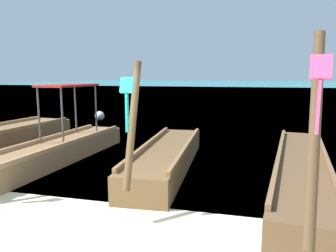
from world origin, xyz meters
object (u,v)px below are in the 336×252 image
longtail_boat_blue_ribbon (1,138)px  longtail_boat_pink_ribbon (301,171)px  longtail_boat_yellow_ribbon (55,150)px  mooring_buoy_near (100,116)px  longtail_boat_turquoise_ribbon (167,157)px

longtail_boat_blue_ribbon → longtail_boat_pink_ribbon: longtail_boat_pink_ribbon is taller
longtail_boat_blue_ribbon → longtail_boat_yellow_ribbon: bearing=-21.2°
longtail_boat_pink_ribbon → mooring_buoy_near: longtail_boat_pink_ribbon is taller
longtail_boat_yellow_ribbon → longtail_boat_turquoise_ribbon: 3.08m
longtail_boat_pink_ribbon → mooring_buoy_near: size_ratio=15.36×
longtail_boat_turquoise_ribbon → longtail_boat_pink_ribbon: (3.09, -0.45, 0.01)m
longtail_boat_blue_ribbon → mooring_buoy_near: 6.63m
longtail_boat_yellow_ribbon → longtail_boat_turquoise_ribbon: longtail_boat_yellow_ribbon is taller
longtail_boat_blue_ribbon → mooring_buoy_near: longtail_boat_blue_ribbon is taller
longtail_boat_pink_ribbon → longtail_boat_blue_ribbon: bearing=171.3°
longtail_boat_blue_ribbon → longtail_boat_turquoise_ribbon: (5.74, -0.90, -0.03)m
longtail_boat_yellow_ribbon → longtail_boat_turquoise_ribbon: bearing=2.5°
longtail_boat_blue_ribbon → longtail_boat_pink_ribbon: bearing=-8.7°
longtail_boat_blue_ribbon → mooring_buoy_near: size_ratio=12.38×
longtail_boat_blue_ribbon → longtail_boat_turquoise_ribbon: 5.81m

